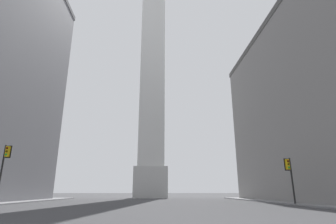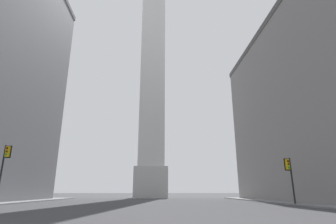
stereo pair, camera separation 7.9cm
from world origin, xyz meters
TOP-DOWN VIEW (x-y plane):
  - obelisk at (0.00, 57.89)m, footprint 7.17×7.17m
  - traffic_light_mid_right at (15.48, 27.43)m, footprint 0.79×0.52m
  - traffic_light_mid_left at (-15.13, 27.67)m, footprint 0.80×0.52m

SIDE VIEW (x-z plane):
  - traffic_light_mid_right at x=15.48m, z-range 0.80..5.76m
  - traffic_light_mid_left at x=-15.13m, z-range 0.97..7.14m
  - obelisk at x=0.00m, z-range -1.52..58.14m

